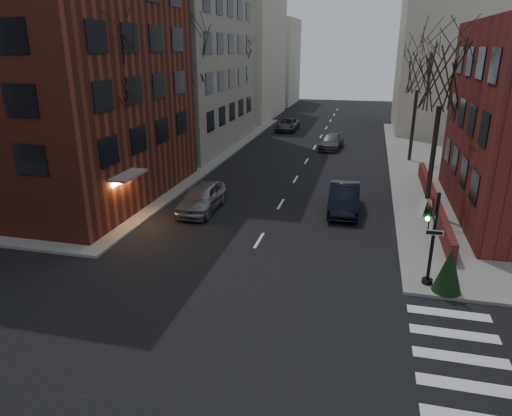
{
  "coord_description": "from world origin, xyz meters",
  "views": [
    {
      "loc": [
        5.07,
        -9.28,
        9.57
      ],
      "look_at": [
        -0.02,
        11.42,
        2.0
      ],
      "focal_mm": 32.0,
      "sensor_mm": 36.0,
      "label": 1
    }
  ],
  "objects_px": {
    "tree_left_a": "(111,68)",
    "car_lane_silver": "(202,197)",
    "tree_left_b": "(192,55)",
    "car_lane_far": "(287,125)",
    "tree_right_b": "(419,72)",
    "streetlamp_near": "(182,123)",
    "traffic_signal": "(431,245)",
    "evergreen_shrub": "(449,270)",
    "parked_sedan": "(344,198)",
    "sandwich_board": "(426,207)",
    "streetlamp_far": "(250,96)",
    "tree_left_c": "(240,62)",
    "car_lane_gray": "(331,142)",
    "tree_right_a": "(443,77)"
  },
  "relations": [
    {
      "from": "tree_left_a",
      "to": "car_lane_silver",
      "type": "height_order",
      "value": "tree_left_a"
    },
    {
      "from": "tree_left_b",
      "to": "car_lane_far",
      "type": "distance_m",
      "value": 21.06
    },
    {
      "from": "tree_right_b",
      "to": "streetlamp_near",
      "type": "height_order",
      "value": "tree_right_b"
    },
    {
      "from": "traffic_signal",
      "to": "evergreen_shrub",
      "type": "distance_m",
      "value": 1.2
    },
    {
      "from": "parked_sedan",
      "to": "evergreen_shrub",
      "type": "distance_m",
      "value": 10.21
    },
    {
      "from": "traffic_signal",
      "to": "sandwich_board",
      "type": "bearing_deg",
      "value": 84.52
    },
    {
      "from": "car_lane_far",
      "to": "car_lane_silver",
      "type": "bearing_deg",
      "value": -89.95
    },
    {
      "from": "streetlamp_near",
      "to": "streetlamp_far",
      "type": "bearing_deg",
      "value": 90.0
    },
    {
      "from": "car_lane_silver",
      "to": "evergreen_shrub",
      "type": "bearing_deg",
      "value": -29.24
    },
    {
      "from": "tree_right_b",
      "to": "car_lane_silver",
      "type": "distance_m",
      "value": 22.12
    },
    {
      "from": "tree_left_a",
      "to": "tree_left_c",
      "type": "relative_size",
      "value": 1.06
    },
    {
      "from": "car_lane_gray",
      "to": "car_lane_far",
      "type": "bearing_deg",
      "value": 128.31
    },
    {
      "from": "car_lane_silver",
      "to": "sandwich_board",
      "type": "relative_size",
      "value": 4.94
    },
    {
      "from": "tree_right_a",
      "to": "evergreen_shrub",
      "type": "xyz_separation_m",
      "value": [
        -0.11,
        -9.5,
        -6.92
      ]
    },
    {
      "from": "streetlamp_near",
      "to": "tree_right_a",
      "type": "bearing_deg",
      "value": -13.24
    },
    {
      "from": "car_lane_silver",
      "to": "car_lane_gray",
      "type": "height_order",
      "value": "car_lane_silver"
    },
    {
      "from": "parked_sedan",
      "to": "evergreen_shrub",
      "type": "bearing_deg",
      "value": -64.49
    },
    {
      "from": "tree_left_a",
      "to": "tree_right_a",
      "type": "relative_size",
      "value": 1.06
    },
    {
      "from": "car_lane_far",
      "to": "evergreen_shrub",
      "type": "bearing_deg",
      "value": -70.0
    },
    {
      "from": "parked_sedan",
      "to": "car_lane_gray",
      "type": "bearing_deg",
      "value": 95.54
    },
    {
      "from": "sandwich_board",
      "to": "car_lane_silver",
      "type": "bearing_deg",
      "value": 169.2
    },
    {
      "from": "tree_right_a",
      "to": "car_lane_silver",
      "type": "height_order",
      "value": "tree_right_a"
    },
    {
      "from": "sandwich_board",
      "to": "evergreen_shrub",
      "type": "relative_size",
      "value": 0.53
    },
    {
      "from": "tree_left_c",
      "to": "car_lane_far",
      "type": "xyz_separation_m",
      "value": [
        4.43,
        4.89,
        -7.31
      ]
    },
    {
      "from": "tree_left_c",
      "to": "streetlamp_far",
      "type": "distance_m",
      "value": 4.33
    },
    {
      "from": "tree_left_c",
      "to": "tree_right_b",
      "type": "bearing_deg",
      "value": -24.44
    },
    {
      "from": "tree_left_a",
      "to": "car_lane_far",
      "type": "distance_m",
      "value": 32.16
    },
    {
      "from": "parked_sedan",
      "to": "evergreen_shrub",
      "type": "xyz_separation_m",
      "value": [
        4.69,
        -9.07,
        0.27
      ]
    },
    {
      "from": "streetlamp_far",
      "to": "streetlamp_near",
      "type": "bearing_deg",
      "value": -90.0
    },
    {
      "from": "evergreen_shrub",
      "to": "tree_right_a",
      "type": "bearing_deg",
      "value": 89.32
    },
    {
      "from": "tree_left_c",
      "to": "car_lane_silver",
      "type": "relative_size",
      "value": 1.95
    },
    {
      "from": "tree_left_a",
      "to": "sandwich_board",
      "type": "height_order",
      "value": "tree_left_a"
    },
    {
      "from": "traffic_signal",
      "to": "tree_right_b",
      "type": "bearing_deg",
      "value": 87.85
    },
    {
      "from": "tree_left_b",
      "to": "tree_right_b",
      "type": "bearing_deg",
      "value": 18.82
    },
    {
      "from": "tree_left_b",
      "to": "tree_right_a",
      "type": "relative_size",
      "value": 1.11
    },
    {
      "from": "tree_left_a",
      "to": "tree_left_c",
      "type": "xyz_separation_m",
      "value": [
        0.0,
        26.0,
        -0.44
      ]
    },
    {
      "from": "tree_right_b",
      "to": "streetlamp_far",
      "type": "distance_m",
      "value": 20.01
    },
    {
      "from": "tree_right_b",
      "to": "streetlamp_near",
      "type": "relative_size",
      "value": 1.46
    },
    {
      "from": "car_lane_far",
      "to": "streetlamp_near",
      "type": "bearing_deg",
      "value": -99.24
    },
    {
      "from": "car_lane_far",
      "to": "tree_left_c",
      "type": "bearing_deg",
      "value": -131.91
    },
    {
      "from": "car_lane_far",
      "to": "sandwich_board",
      "type": "distance_m",
      "value": 30.19
    },
    {
      "from": "streetlamp_far",
      "to": "parked_sedan",
      "type": "relative_size",
      "value": 1.23
    },
    {
      "from": "car_lane_silver",
      "to": "tree_left_b",
      "type": "bearing_deg",
      "value": 111.89
    },
    {
      "from": "tree_left_a",
      "to": "tree_right_a",
      "type": "xyz_separation_m",
      "value": [
        17.6,
        4.0,
        -0.44
      ]
    },
    {
      "from": "tree_left_a",
      "to": "tree_left_c",
      "type": "distance_m",
      "value": 26.0
    },
    {
      "from": "parked_sedan",
      "to": "sandwich_board",
      "type": "xyz_separation_m",
      "value": [
        4.77,
        0.14,
        -0.19
      ]
    },
    {
      "from": "streetlamp_near",
      "to": "streetlamp_far",
      "type": "relative_size",
      "value": 1.0
    },
    {
      "from": "tree_left_b",
      "to": "streetlamp_far",
      "type": "bearing_deg",
      "value": 87.85
    },
    {
      "from": "tree_right_a",
      "to": "traffic_signal",
      "type": "bearing_deg",
      "value": -95.47
    },
    {
      "from": "tree_left_c",
      "to": "sandwich_board",
      "type": "relative_size",
      "value": 9.63
    }
  ]
}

